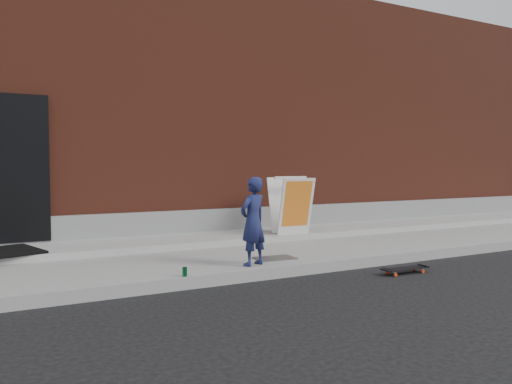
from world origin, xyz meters
TOP-DOWN VIEW (x-y plane):
  - ground at (0.00, 0.00)m, footprint 80.00×80.00m
  - sidewalk at (0.00, 1.50)m, footprint 20.00×3.00m
  - apron at (0.00, 2.40)m, footprint 20.00×1.20m
  - building at (-0.00, 6.99)m, footprint 20.00×8.10m
  - child at (0.10, 0.25)m, footprint 0.49×0.41m
  - skateboard at (1.98, -0.54)m, footprint 0.69×0.20m
  - pizza_sign at (1.75, 1.98)m, footprint 0.66×0.77m
  - soda_can at (-0.91, 0.05)m, footprint 0.06×0.06m
  - utility_plate at (0.58, 0.51)m, footprint 0.57×0.39m

SIDE VIEW (x-z plane):
  - ground at x=0.00m, z-range 0.00..0.00m
  - skateboard at x=1.98m, z-range 0.02..0.10m
  - sidewalk at x=0.00m, z-range 0.00..0.15m
  - utility_plate at x=0.58m, z-range 0.15..0.17m
  - apron at x=0.00m, z-range 0.15..0.25m
  - soda_can at x=-0.91m, z-range 0.15..0.26m
  - child at x=0.10m, z-range 0.15..1.30m
  - pizza_sign at x=1.75m, z-range 0.25..1.26m
  - building at x=0.00m, z-range 0.00..5.00m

